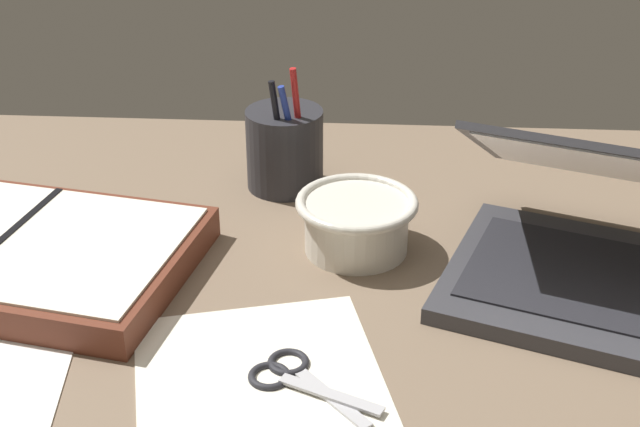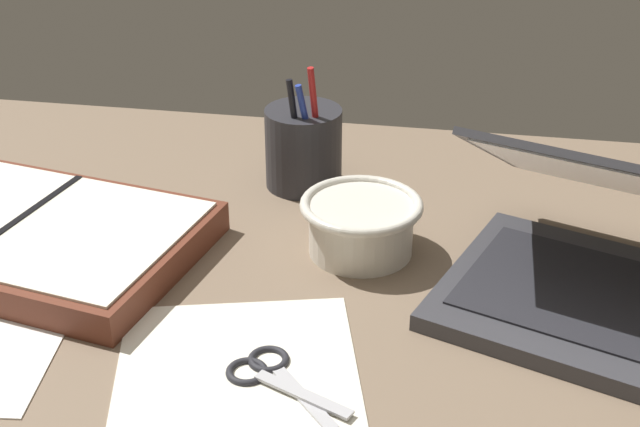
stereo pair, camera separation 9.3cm
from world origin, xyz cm
name	(u,v)px [view 2 (the right image)]	position (x,y,z in cm)	size (l,w,h in cm)	color
desk_top	(311,324)	(0.00, 0.00, 1.00)	(140.00, 100.00, 2.00)	#75604C
laptop	(621,264)	(30.01, 7.12, 6.96)	(40.34, 38.25, 18.69)	#38383D
bowl	(361,224)	(3.16, 13.33, 5.55)	(13.60, 13.60, 6.45)	silver
pen_cup	(304,147)	(-6.32, 28.78, 7.22)	(9.72, 9.72, 16.69)	#28282D
planner	(23,234)	(-34.25, 7.26, 3.90)	(43.15, 31.85, 3.99)	brown
scissors	(269,373)	(-1.99, -10.00, 2.34)	(12.38, 10.64, 0.80)	#B7B7BC
paper_sheet_front	(237,400)	(-3.94, -13.80, 2.08)	(21.95, 29.96, 0.16)	silver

